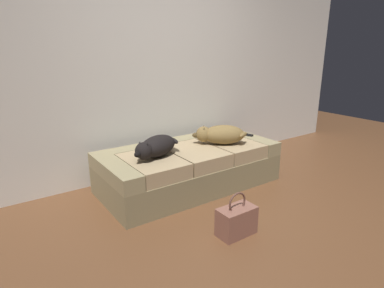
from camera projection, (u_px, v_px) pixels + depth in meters
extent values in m
plane|color=brown|center=(265.00, 230.00, 2.75)|extent=(10.00, 10.00, 0.00)
cube|color=silver|center=(157.00, 55.00, 3.75)|extent=(6.40, 0.10, 2.80)
cube|color=#867955|center=(189.00, 173.00, 3.59)|extent=(1.93, 0.91, 0.30)
cube|color=#978A63|center=(114.00, 171.00, 3.05)|extent=(0.20, 0.91, 0.15)
cube|color=#978A63|center=(247.00, 141.00, 4.00)|extent=(0.20, 0.91, 0.15)
cube|color=#978A63|center=(172.00, 146.00, 3.80)|extent=(1.53, 0.20, 0.15)
cube|color=tan|center=(152.00, 166.00, 3.17)|extent=(0.49, 0.69, 0.15)
cube|color=tan|center=(195.00, 156.00, 3.45)|extent=(0.49, 0.69, 0.15)
cube|color=tan|center=(231.00, 148.00, 3.73)|extent=(0.49, 0.69, 0.15)
ellipsoid|color=black|center=(158.00, 146.00, 3.21)|extent=(0.51, 0.41, 0.21)
sphere|color=black|center=(144.00, 151.00, 3.04)|extent=(0.17, 0.17, 0.17)
ellipsoid|color=black|center=(138.00, 154.00, 2.98)|extent=(0.11, 0.10, 0.06)
cone|color=black|center=(147.00, 145.00, 3.00)|extent=(0.04, 0.04, 0.05)
cone|color=black|center=(140.00, 144.00, 3.05)|extent=(0.04, 0.04, 0.05)
ellipsoid|color=black|center=(174.00, 141.00, 3.35)|extent=(0.07, 0.18, 0.05)
ellipsoid|color=olive|center=(224.00, 135.00, 3.60)|extent=(0.53, 0.48, 0.21)
sphere|color=olive|center=(204.00, 134.00, 3.60)|extent=(0.17, 0.17, 0.17)
ellipsoid|color=#4B3C21|center=(197.00, 135.00, 3.60)|extent=(0.12, 0.11, 0.06)
cone|color=#4B3C21|center=(204.00, 130.00, 3.53)|extent=(0.04, 0.04, 0.05)
cone|color=#4B3C21|center=(204.00, 127.00, 3.62)|extent=(0.04, 0.04, 0.05)
ellipsoid|color=olive|center=(243.00, 135.00, 3.55)|extent=(0.19, 0.13, 0.05)
cube|color=black|center=(247.00, 135.00, 3.96)|extent=(0.08, 0.16, 0.02)
cube|color=brown|center=(236.00, 221.00, 2.66)|extent=(0.32, 0.18, 0.24)
torus|color=brown|center=(237.00, 202.00, 2.62)|extent=(0.18, 0.02, 0.18)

